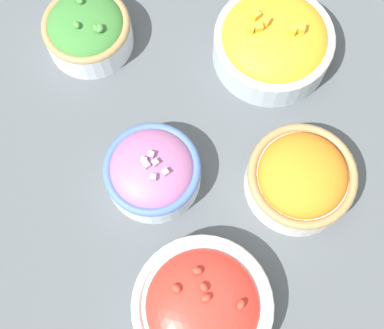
{
  "coord_description": "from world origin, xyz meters",
  "views": [
    {
      "loc": [
        -0.22,
        -0.0,
        0.72
      ],
      "look_at": [
        0.0,
        0.0,
        0.03
      ],
      "focal_mm": 50.0,
      "sensor_mm": 36.0,
      "label": 1
    }
  ],
  "objects_px": {
    "bowl_red_onion": "(152,171)",
    "bowl_carrots": "(300,178)",
    "bowl_squash": "(273,42)",
    "bowl_broccoli": "(87,29)",
    "bowl_cherry_tomatoes": "(202,306)"
  },
  "relations": [
    {
      "from": "bowl_broccoli",
      "to": "bowl_cherry_tomatoes",
      "type": "height_order",
      "value": "bowl_cherry_tomatoes"
    },
    {
      "from": "bowl_carrots",
      "to": "bowl_cherry_tomatoes",
      "type": "bearing_deg",
      "value": 141.6
    },
    {
      "from": "bowl_carrots",
      "to": "bowl_squash",
      "type": "bearing_deg",
      "value": 7.86
    },
    {
      "from": "bowl_cherry_tomatoes",
      "to": "bowl_squash",
      "type": "bearing_deg",
      "value": -15.62
    },
    {
      "from": "bowl_squash",
      "to": "bowl_red_onion",
      "type": "bearing_deg",
      "value": 138.88
    },
    {
      "from": "bowl_cherry_tomatoes",
      "to": "bowl_carrots",
      "type": "bearing_deg",
      "value": -38.4
    },
    {
      "from": "bowl_carrots",
      "to": "bowl_cherry_tomatoes",
      "type": "relative_size",
      "value": 0.83
    },
    {
      "from": "bowl_broccoli",
      "to": "bowl_cherry_tomatoes",
      "type": "bearing_deg",
      "value": -156.83
    },
    {
      "from": "bowl_squash",
      "to": "bowl_broccoli",
      "type": "height_order",
      "value": "bowl_squash"
    },
    {
      "from": "bowl_red_onion",
      "to": "bowl_squash",
      "type": "relative_size",
      "value": 0.75
    },
    {
      "from": "bowl_red_onion",
      "to": "bowl_carrots",
      "type": "xyz_separation_m",
      "value": [
        -0.01,
        -0.2,
        0.0
      ]
    },
    {
      "from": "bowl_broccoli",
      "to": "bowl_cherry_tomatoes",
      "type": "relative_size",
      "value": 0.74
    },
    {
      "from": "bowl_squash",
      "to": "bowl_cherry_tomatoes",
      "type": "distance_m",
      "value": 0.39
    },
    {
      "from": "bowl_carrots",
      "to": "bowl_cherry_tomatoes",
      "type": "height_order",
      "value": "same"
    },
    {
      "from": "bowl_broccoli",
      "to": "bowl_red_onion",
      "type": "bearing_deg",
      "value": -154.99
    }
  ]
}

